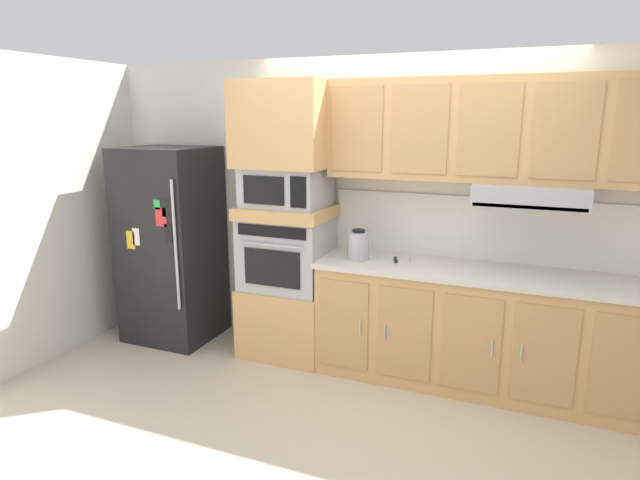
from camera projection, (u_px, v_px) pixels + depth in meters
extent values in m
plane|color=beige|center=(363.00, 416.00, 3.68)|extent=(9.60, 9.60, 0.00)
cube|color=silver|center=(406.00, 212.00, 4.39)|extent=(6.20, 0.12, 2.50)
cube|color=silver|center=(45.00, 211.00, 4.42)|extent=(0.12, 7.10, 2.50)
cube|color=black|center=(172.00, 244.00, 4.85)|extent=(0.76, 0.70, 1.76)
cylinder|color=silver|center=(175.00, 246.00, 4.37)|extent=(0.02, 0.02, 1.10)
cube|color=green|center=(157.00, 205.00, 4.37)|extent=(0.06, 0.01, 0.08)
cube|color=red|center=(161.00, 217.00, 4.38)|extent=(0.11, 0.01, 0.16)
cube|color=gold|center=(131.00, 240.00, 4.56)|extent=(0.09, 0.01, 0.16)
cube|color=white|center=(136.00, 237.00, 4.53)|extent=(0.07, 0.01, 0.15)
cube|color=black|center=(168.00, 233.00, 4.39)|extent=(0.07, 0.01, 0.15)
cube|color=black|center=(168.00, 208.00, 4.34)|extent=(0.12, 0.01, 0.14)
cube|color=tan|center=(289.00, 319.00, 4.63)|extent=(0.74, 0.62, 0.60)
cube|color=#A8AAAF|center=(288.00, 252.00, 4.49)|extent=(0.70, 0.58, 0.60)
cube|color=black|center=(272.00, 268.00, 4.23)|extent=(0.49, 0.01, 0.30)
cube|color=black|center=(271.00, 232.00, 4.17)|extent=(0.59, 0.01, 0.09)
cylinder|color=#A8AAAF|center=(270.00, 245.00, 4.17)|extent=(0.56, 0.02, 0.02)
cube|color=tan|center=(287.00, 212.00, 4.41)|extent=(0.74, 0.62, 0.10)
cube|color=#A8AAAF|center=(287.00, 187.00, 4.36)|extent=(0.64, 0.53, 0.32)
cube|color=black|center=(263.00, 190.00, 4.14)|extent=(0.35, 0.01, 0.22)
cube|color=black|center=(298.00, 192.00, 4.03)|extent=(0.13, 0.01, 0.24)
cube|color=tan|center=(286.00, 124.00, 4.25)|extent=(0.74, 0.62, 0.68)
cube|color=tan|center=(509.00, 335.00, 3.93)|extent=(2.88, 0.60, 0.88)
cube|color=tan|center=(343.00, 325.00, 4.09)|extent=(0.40, 0.01, 0.70)
cylinder|color=#BCBCC1|center=(360.00, 328.00, 4.02)|extent=(0.01, 0.01, 0.12)
cube|color=tan|center=(404.00, 334.00, 3.91)|extent=(0.40, 0.01, 0.70)
cylinder|color=#BCBCC1|center=(384.00, 332.00, 3.95)|extent=(0.01, 0.01, 0.12)
cube|color=tan|center=(471.00, 344.00, 3.74)|extent=(0.40, 0.01, 0.70)
cylinder|color=#BCBCC1|center=(492.00, 348.00, 3.67)|extent=(0.01, 0.01, 0.12)
cube|color=tan|center=(544.00, 356.00, 3.56)|extent=(0.40, 0.01, 0.70)
cylinder|color=#BCBCC1|center=(521.00, 353.00, 3.60)|extent=(0.01, 0.01, 0.12)
cube|color=tan|center=(625.00, 368.00, 3.39)|extent=(0.40, 0.01, 0.70)
cube|color=beige|center=(514.00, 276.00, 3.83)|extent=(2.92, 0.64, 0.04)
cube|color=silver|center=(519.00, 232.00, 4.02)|extent=(2.92, 0.02, 0.50)
cube|color=tan|center=(527.00, 130.00, 3.71)|extent=(2.88, 0.34, 0.74)
cube|color=#A8AAAF|center=(530.00, 194.00, 3.72)|extent=(0.76, 0.48, 0.14)
cube|color=black|center=(528.00, 207.00, 3.54)|extent=(0.72, 0.04, 0.02)
cube|color=tan|center=(356.00, 129.00, 3.99)|extent=(0.40, 0.01, 0.63)
cube|color=tan|center=(420.00, 130.00, 3.81)|extent=(0.40, 0.01, 0.63)
cube|color=tan|center=(489.00, 130.00, 3.64)|extent=(0.40, 0.01, 0.63)
cube|color=tan|center=(566.00, 131.00, 3.46)|extent=(0.40, 0.01, 0.63)
cylinder|color=black|center=(396.00, 260.00, 4.13)|extent=(0.06, 0.10, 0.03)
cylinder|color=silver|center=(410.00, 260.00, 4.12)|extent=(0.04, 0.12, 0.01)
cylinder|color=#A8AAAF|center=(358.00, 246.00, 4.18)|extent=(0.17, 0.17, 0.22)
cylinder|color=black|center=(359.00, 231.00, 4.15)|extent=(0.10, 0.10, 0.02)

